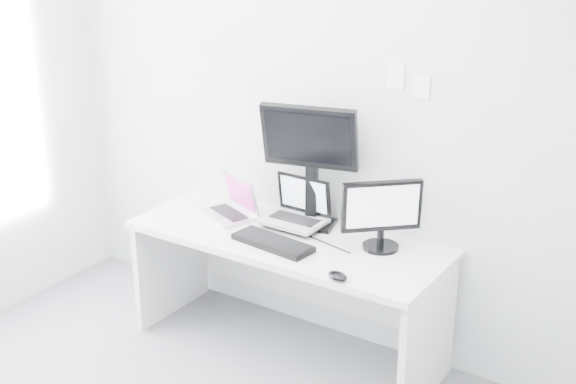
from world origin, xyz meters
name	(u,v)px	position (x,y,z in m)	size (l,w,h in m)	color
back_wall	(321,114)	(0.00, 1.60, 1.35)	(3.60, 3.60, 0.00)	silver
desk	(287,294)	(0.00, 1.25, 0.36)	(1.80, 0.70, 0.73)	white
macbook	(227,197)	(-0.45, 1.29, 0.85)	(0.33, 0.25, 0.25)	#B8B8BD
speaker	(297,200)	(-0.12, 1.55, 0.82)	(0.09, 0.09, 0.19)	black
dell_laptop	(293,204)	(-0.04, 1.37, 0.88)	(0.35, 0.27, 0.29)	#A9ABB0
rear_monitor	(310,164)	(0.02, 1.45, 1.10)	(0.54, 0.19, 0.73)	black
samsung_monitor	(382,214)	(0.51, 1.39, 0.93)	(0.43, 0.20, 0.39)	black
keyboard	(273,243)	(0.01, 1.10, 0.75)	(0.47, 0.17, 0.03)	black
mouse	(338,276)	(0.50, 0.94, 0.75)	(0.12, 0.07, 0.04)	black
wall_note_0	(395,76)	(0.45, 1.59, 1.62)	(0.10, 0.00, 0.14)	white
wall_note_1	(421,87)	(0.60, 1.59, 1.58)	(0.09, 0.00, 0.13)	white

